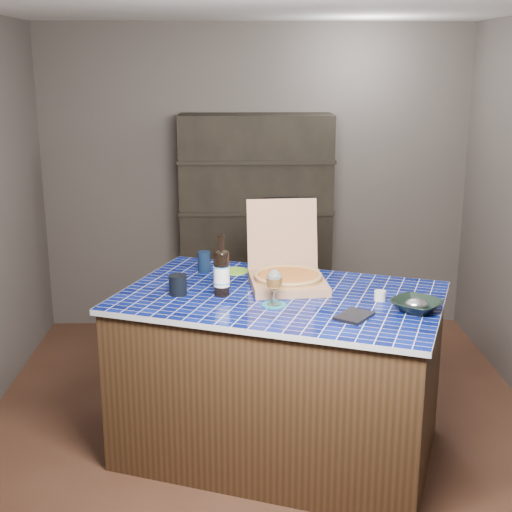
{
  "coord_description": "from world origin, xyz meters",
  "views": [
    {
      "loc": [
        -0.14,
        -4.09,
        2.2
      ],
      "look_at": [
        -0.04,
        0.0,
        1.08
      ],
      "focal_mm": 50.0,
      "sensor_mm": 36.0,
      "label": 1
    }
  ],
  "objects_px": {
    "pizza_box": "(287,275)",
    "dvd_case": "(354,316)",
    "kitchen_island": "(280,374)",
    "bowl": "(416,306)",
    "mead_bottle": "(222,272)",
    "wine_glass": "(274,281)"
  },
  "relations": [
    {
      "from": "kitchen_island",
      "to": "dvd_case",
      "type": "relative_size",
      "value": 10.2
    },
    {
      "from": "mead_bottle",
      "to": "dvd_case",
      "type": "distance_m",
      "value": 0.78
    },
    {
      "from": "kitchen_island",
      "to": "pizza_box",
      "type": "height_order",
      "value": "pizza_box"
    },
    {
      "from": "dvd_case",
      "to": "kitchen_island",
      "type": "bearing_deg",
      "value": 169.8
    },
    {
      "from": "mead_bottle",
      "to": "wine_glass",
      "type": "bearing_deg",
      "value": -32.1
    },
    {
      "from": "dvd_case",
      "to": "bowl",
      "type": "height_order",
      "value": "bowl"
    },
    {
      "from": "kitchen_island",
      "to": "wine_glass",
      "type": "relative_size",
      "value": 10.5
    },
    {
      "from": "kitchen_island",
      "to": "mead_bottle",
      "type": "height_order",
      "value": "mead_bottle"
    },
    {
      "from": "dvd_case",
      "to": "bowl",
      "type": "xyz_separation_m",
      "value": [
        0.33,
        0.08,
        0.02
      ]
    },
    {
      "from": "mead_bottle",
      "to": "bowl",
      "type": "relative_size",
      "value": 1.39
    },
    {
      "from": "pizza_box",
      "to": "dvd_case",
      "type": "xyz_separation_m",
      "value": [
        0.3,
        -0.53,
        -0.06
      ]
    },
    {
      "from": "kitchen_island",
      "to": "wine_glass",
      "type": "xyz_separation_m",
      "value": [
        -0.04,
        -0.17,
        0.61
      ]
    },
    {
      "from": "dvd_case",
      "to": "bowl",
      "type": "distance_m",
      "value": 0.34
    },
    {
      "from": "wine_glass",
      "to": "kitchen_island",
      "type": "bearing_deg",
      "value": 75.9
    },
    {
      "from": "kitchen_island",
      "to": "mead_bottle",
      "type": "bearing_deg",
      "value": -160.14
    },
    {
      "from": "kitchen_island",
      "to": "mead_bottle",
      "type": "distance_m",
      "value": 0.69
    },
    {
      "from": "bowl",
      "to": "kitchen_island",
      "type": "bearing_deg",
      "value": 157.57
    },
    {
      "from": "kitchen_island",
      "to": "bowl",
      "type": "xyz_separation_m",
      "value": [
        0.68,
        -0.28,
        0.51
      ]
    },
    {
      "from": "pizza_box",
      "to": "bowl",
      "type": "xyz_separation_m",
      "value": [
        0.64,
        -0.45,
        -0.03
      ]
    },
    {
      "from": "pizza_box",
      "to": "dvd_case",
      "type": "bearing_deg",
      "value": -65.17
    },
    {
      "from": "wine_glass",
      "to": "bowl",
      "type": "height_order",
      "value": "wine_glass"
    },
    {
      "from": "mead_bottle",
      "to": "kitchen_island",
      "type": "bearing_deg",
      "value": -0.31
    }
  ]
}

